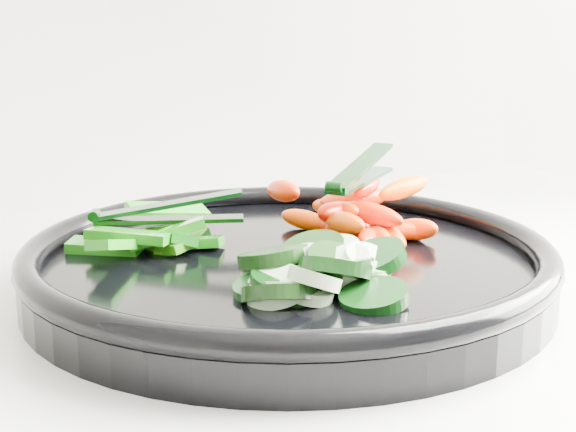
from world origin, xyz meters
name	(u,v)px	position (x,y,z in m)	size (l,w,h in m)	color
veggie_tray	(288,263)	(0.51, 1.67, 0.95)	(0.48, 0.48, 0.04)	black
cucumber_pile	(312,274)	(0.49, 1.60, 0.96)	(0.13, 0.13, 0.04)	black
carrot_pile	(356,214)	(0.58, 1.70, 0.97)	(0.13, 0.15, 0.05)	#FF6100
pepper_pile	(154,236)	(0.43, 1.74, 0.96)	(0.13, 0.12, 0.04)	#25720A
tong_carrot	(359,174)	(0.58, 1.70, 1.00)	(0.10, 0.08, 0.02)	black
tong_pepper	(164,212)	(0.44, 1.74, 0.98)	(0.11, 0.05, 0.02)	black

